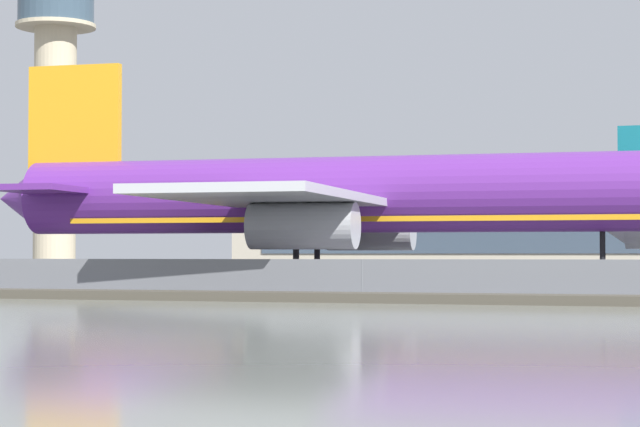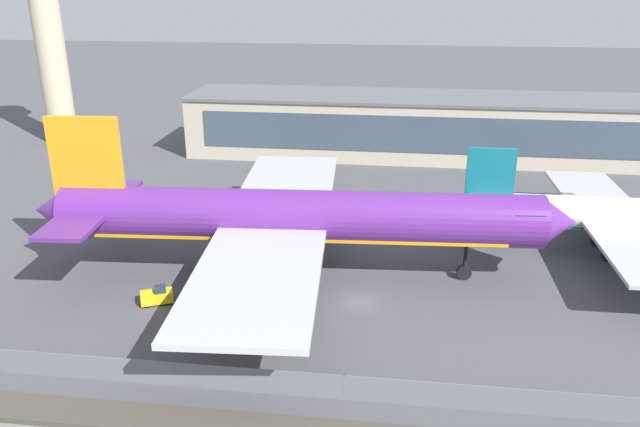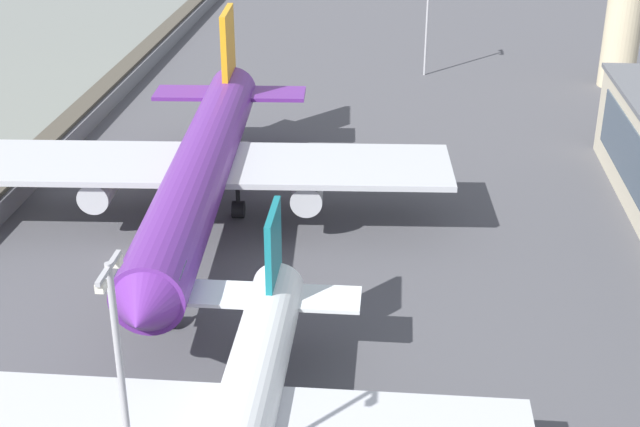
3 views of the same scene
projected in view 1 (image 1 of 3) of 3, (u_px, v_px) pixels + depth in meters
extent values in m
plane|color=#4C4C51|center=(428.00, 291.00, 85.72)|extent=(500.00, 500.00, 0.00)
cube|color=#474238|center=(338.00, 297.00, 66.28)|extent=(320.00, 3.00, 0.50)
cube|color=slate|center=(362.00, 279.00, 70.57)|extent=(280.00, 0.08, 2.26)
cylinder|color=slate|center=(362.00, 279.00, 70.57)|extent=(0.10, 0.10, 2.26)
cylinder|color=#602889|center=(354.00, 195.00, 93.16)|extent=(52.12, 8.94, 5.72)
cone|color=#602889|center=(21.00, 199.00, 100.15)|extent=(4.03, 5.37, 5.15)
cube|color=orange|center=(354.00, 216.00, 93.11)|extent=(44.28, 7.31, 1.03)
cube|color=#B7BABF|center=(357.00, 210.00, 105.82)|extent=(12.94, 25.56, 0.57)
cube|color=#B7BABF|center=(272.00, 197.00, 81.76)|extent=(12.94, 25.56, 0.57)
cylinder|color=#B7BABF|center=(370.00, 231.00, 103.44)|extent=(7.44, 3.59, 3.15)
cylinder|color=#B7BABF|center=(303.00, 226.00, 83.23)|extent=(7.44, 3.59, 3.15)
cube|color=orange|center=(75.00, 126.00, 99.15)|extent=(7.81, 1.17, 9.73)
cube|color=#602889|center=(99.00, 195.00, 103.39)|extent=(5.74, 9.43, 0.46)
cube|color=#602889|center=(47.00, 190.00, 94.56)|extent=(5.74, 9.43, 0.46)
cylinder|color=black|center=(603.00, 255.00, 88.39)|extent=(0.40, 0.40, 3.35)
cylinder|color=black|center=(603.00, 279.00, 88.34)|extent=(1.64, 0.73, 1.60)
cylinder|color=black|center=(317.00, 255.00, 96.84)|extent=(0.46, 0.46, 3.35)
cylinder|color=black|center=(317.00, 277.00, 96.78)|extent=(1.92, 1.40, 1.84)
cylinder|color=black|center=(296.00, 255.00, 91.03)|extent=(0.46, 0.46, 3.35)
cylinder|color=black|center=(296.00, 278.00, 90.97)|extent=(1.92, 1.40, 1.84)
cone|color=white|center=(611.00, 223.00, 97.21)|extent=(2.68, 3.69, 3.67)
cube|color=yellow|center=(141.00, 279.00, 89.28)|extent=(3.57, 2.74, 1.11)
cube|color=#283847|center=(147.00, 268.00, 89.34)|extent=(1.54, 1.62, 0.50)
cylinder|color=black|center=(155.00, 285.00, 90.03)|extent=(0.73, 0.48, 0.70)
cylinder|color=black|center=(155.00, 285.00, 88.68)|extent=(0.73, 0.48, 0.70)
cylinder|color=black|center=(128.00, 285.00, 89.85)|extent=(0.73, 0.48, 0.70)
cylinder|color=black|center=(126.00, 285.00, 88.50)|extent=(0.73, 0.48, 0.70)
cylinder|color=#C6B793|center=(55.00, 151.00, 160.19)|extent=(5.40, 5.40, 31.75)
cylinder|color=#C6B793|center=(56.00, 26.00, 160.72)|extent=(10.27, 10.27, 0.50)
cylinder|color=#384C5B|center=(56.00, 7.00, 160.80)|extent=(9.76, 9.76, 4.32)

